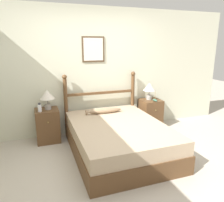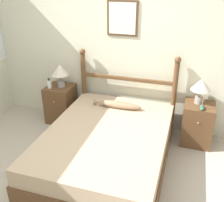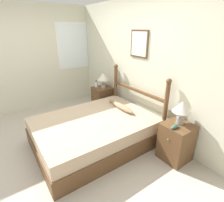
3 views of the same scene
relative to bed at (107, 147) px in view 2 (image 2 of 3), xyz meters
name	(u,v)px [view 2 (image 2 of 3)]	position (x,y,z in m)	size (l,w,h in m)	color
ground_plane	(77,191)	(-0.18, -0.59, -0.25)	(16.00, 16.00, 0.00)	#B7AD9E
wall_back	(119,48)	(-0.18, 1.14, 1.03)	(6.40, 0.08, 2.55)	beige
bed	(107,147)	(0.00, 0.00, 0.00)	(1.53, 2.08, 0.51)	brown
headboard	(127,88)	(0.00, 1.00, 0.44)	(1.55, 0.09, 1.26)	brown
nightstand_left	(61,104)	(-1.11, 0.86, 0.06)	(0.43, 0.45, 0.63)	brown
nightstand_right	(197,124)	(1.11, 0.86, 0.06)	(0.43, 0.45, 0.63)	brown
table_lamp_left	(60,71)	(-1.08, 0.87, 0.64)	(0.28, 0.28, 0.37)	gray
table_lamp_right	(201,86)	(1.09, 0.91, 0.64)	(0.28, 0.28, 0.37)	gray
bottle	(49,84)	(-1.23, 0.77, 0.45)	(0.07, 0.07, 0.17)	white
model_boat	(202,107)	(1.13, 0.73, 0.41)	(0.06, 0.16, 0.22)	#386651
fish_pillow	(118,105)	(-0.04, 0.64, 0.31)	(0.72, 0.14, 0.10)	#997A5B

